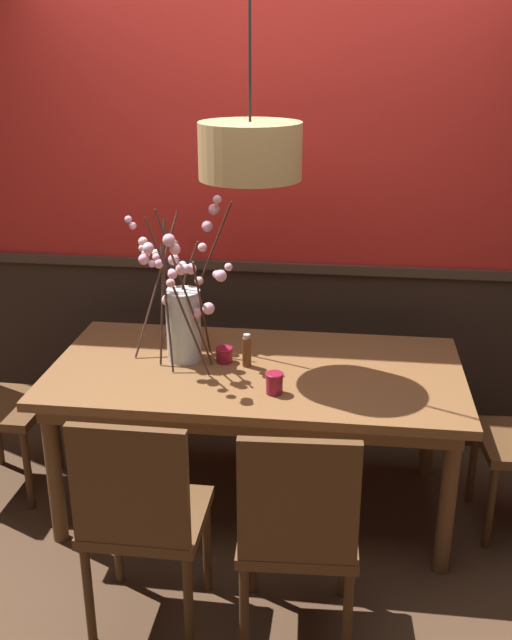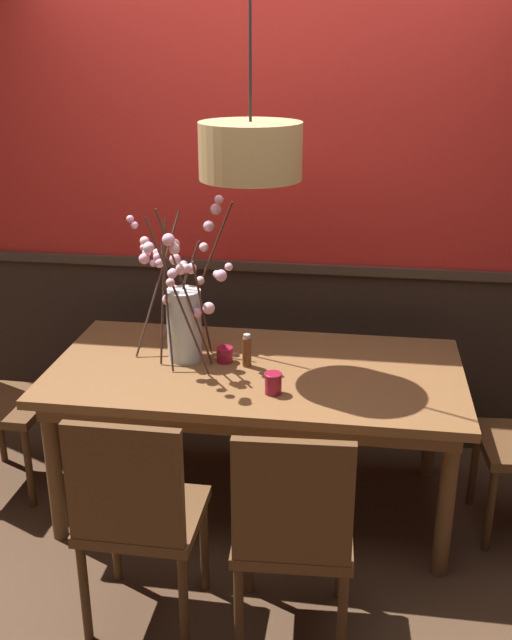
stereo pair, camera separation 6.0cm
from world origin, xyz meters
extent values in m
plane|color=#4C3321|center=(0.00, 0.00, 0.00)|extent=(24.00, 24.00, 0.00)
cube|color=#2D2119|center=(0.00, 0.76, 0.50)|extent=(4.56, 0.12, 1.00)
cube|color=#3E2E24|center=(0.00, 0.75, 1.02)|extent=(4.56, 0.14, 0.05)
cube|color=#B2231E|center=(0.00, 0.76, 1.97)|extent=(4.56, 0.12, 1.96)
cube|color=brown|center=(0.00, 0.00, 0.72)|extent=(1.89, 0.96, 0.04)
cube|color=brown|center=(0.00, 0.00, 0.66)|extent=(1.78, 0.85, 0.08)
cylinder|color=brown|center=(-0.86, -0.39, 0.35)|extent=(0.07, 0.07, 0.70)
cylinder|color=brown|center=(0.86, -0.39, 0.35)|extent=(0.07, 0.07, 0.70)
cylinder|color=brown|center=(-0.86, 0.39, 0.35)|extent=(0.07, 0.07, 0.70)
cylinder|color=brown|center=(0.86, 0.39, 0.35)|extent=(0.07, 0.07, 0.70)
cube|color=brown|center=(0.26, -0.79, 0.45)|extent=(0.45, 0.46, 0.04)
cube|color=brown|center=(0.27, -0.99, 0.71)|extent=(0.41, 0.06, 0.47)
cylinder|color=#492F1A|center=(0.06, -0.62, 0.22)|extent=(0.04, 0.04, 0.43)
cylinder|color=#492F1A|center=(0.43, -0.60, 0.22)|extent=(0.04, 0.04, 0.43)
cylinder|color=#492F1A|center=(0.08, -0.99, 0.22)|extent=(0.04, 0.04, 0.43)
cylinder|color=#492F1A|center=(0.45, -0.97, 0.22)|extent=(0.04, 0.04, 0.43)
cube|color=brown|center=(-0.31, 0.84, 0.45)|extent=(0.46, 0.45, 0.04)
cube|color=brown|center=(-0.30, 1.03, 0.67)|extent=(0.42, 0.05, 0.41)
cylinder|color=#492F1A|center=(-0.13, 0.64, 0.21)|extent=(0.04, 0.04, 0.42)
cylinder|color=#492F1A|center=(-0.51, 0.66, 0.21)|extent=(0.04, 0.04, 0.42)
cylinder|color=#492F1A|center=(-0.11, 1.01, 0.21)|extent=(0.04, 0.04, 0.42)
cylinder|color=#492F1A|center=(-0.50, 1.03, 0.21)|extent=(0.04, 0.04, 0.42)
cube|color=brown|center=(-0.31, -0.80, 0.46)|extent=(0.44, 0.41, 0.04)
cube|color=brown|center=(-0.31, -0.98, 0.72)|extent=(0.42, 0.04, 0.46)
cylinder|color=#492F1A|center=(-0.50, -0.63, 0.22)|extent=(0.04, 0.04, 0.44)
cylinder|color=#492F1A|center=(-0.12, -0.63, 0.22)|extent=(0.04, 0.04, 0.44)
cylinder|color=#492F1A|center=(-0.50, -0.97, 0.22)|extent=(0.04, 0.04, 0.44)
cylinder|color=#492F1A|center=(-0.12, -0.97, 0.22)|extent=(0.04, 0.04, 0.44)
cube|color=brown|center=(0.28, 0.84, 0.44)|extent=(0.45, 0.46, 0.04)
cube|color=brown|center=(0.30, 1.03, 0.69)|extent=(0.40, 0.07, 0.44)
cylinder|color=#492F1A|center=(0.45, 0.64, 0.21)|extent=(0.04, 0.04, 0.42)
cylinder|color=#492F1A|center=(0.09, 0.66, 0.21)|extent=(0.04, 0.04, 0.42)
cylinder|color=#492F1A|center=(0.48, 1.01, 0.21)|extent=(0.04, 0.04, 0.42)
cylinder|color=#492F1A|center=(0.12, 1.03, 0.21)|extent=(0.04, 0.04, 0.42)
cube|color=brown|center=(-1.25, 0.01, 0.45)|extent=(0.40, 0.43, 0.04)
cylinder|color=#492F1A|center=(-1.08, 0.18, 0.21)|extent=(0.04, 0.04, 0.43)
cylinder|color=#492F1A|center=(-1.09, -0.18, 0.21)|extent=(0.04, 0.04, 0.43)
cylinder|color=#492F1A|center=(1.08, -0.20, 0.21)|extent=(0.04, 0.04, 0.42)
cylinder|color=#492F1A|center=(1.05, 0.16, 0.21)|extent=(0.04, 0.04, 0.42)
cylinder|color=silver|center=(-0.35, 0.06, 0.91)|extent=(0.16, 0.16, 0.34)
cylinder|color=silver|center=(-0.35, 0.06, 0.78)|extent=(0.14, 0.14, 0.07)
cylinder|color=#472D23|center=(-0.44, 0.04, 1.07)|extent=(0.02, 0.15, 0.66)
sphere|color=#EBAED0|center=(-0.45, 0.04, 1.21)|extent=(0.04, 0.04, 0.04)
sphere|color=#E6B6C8|center=(-0.47, 0.07, 1.25)|extent=(0.04, 0.04, 0.04)
sphere|color=#F0ACC4|center=(-0.46, 0.05, 1.23)|extent=(0.04, 0.04, 0.04)
sphere|color=#F5A7C3|center=(-0.50, 0.03, 1.26)|extent=(0.04, 0.04, 0.04)
sphere|color=beige|center=(-0.41, 0.01, 1.05)|extent=(0.05, 0.05, 0.05)
cylinder|color=#472D23|center=(-0.25, 0.03, 1.00)|extent=(0.03, 0.24, 0.52)
sphere|color=#FBB8CF|center=(-0.13, 0.04, 1.21)|extent=(0.04, 0.04, 0.04)
sphere|color=#EAA7C5|center=(-0.28, 0.01, 0.99)|extent=(0.05, 0.05, 0.05)
sphere|color=#F5B3CB|center=(-0.22, 0.01, 1.02)|extent=(0.06, 0.06, 0.06)
sphere|color=#EDB2D2|center=(-0.16, 0.02, 1.17)|extent=(0.05, 0.05, 0.05)
sphere|color=#F2AAC4|center=(-0.19, 0.05, 1.17)|extent=(0.04, 0.04, 0.04)
cylinder|color=#472D23|center=(-0.33, -0.09, 1.09)|extent=(0.28, 0.05, 0.71)
sphere|color=#F4A5C5|center=(-0.34, -0.20, 1.38)|extent=(0.05, 0.05, 0.05)
sphere|color=#F7ABD3|center=(-0.33, -0.19, 1.23)|extent=(0.04, 0.04, 0.04)
sphere|color=#F1B4C0|center=(-0.32, -0.18, 1.34)|extent=(0.05, 0.05, 0.05)
sphere|color=beige|center=(-0.35, -0.15, 1.18)|extent=(0.04, 0.04, 0.04)
cylinder|color=#472D23|center=(-0.50, 0.18, 1.07)|extent=(0.18, 0.30, 0.65)
sphere|color=#FCBDC1|center=(-0.57, 0.23, 1.26)|extent=(0.05, 0.05, 0.05)
sphere|color=#ECA9D3|center=(-0.65, 0.27, 1.35)|extent=(0.04, 0.04, 0.04)
sphere|color=#EFA8C8|center=(-0.63, 0.26, 1.33)|extent=(0.04, 0.04, 0.04)
sphere|color=beige|center=(-0.57, 0.20, 1.23)|extent=(0.03, 0.03, 0.03)
sphere|color=#FEBACF|center=(-0.53, 0.23, 1.15)|extent=(0.04, 0.04, 0.04)
cylinder|color=#472D23|center=(-0.40, 0.18, 1.01)|extent=(0.21, 0.03, 0.54)
sphere|color=#E9ACBD|center=(-0.42, 0.23, 1.17)|extent=(0.06, 0.06, 0.06)
sphere|color=beige|center=(-0.43, 0.27, 1.24)|extent=(0.05, 0.05, 0.05)
sphere|color=#F6AAC6|center=(-0.42, 0.20, 1.12)|extent=(0.04, 0.04, 0.04)
cylinder|color=#472D23|center=(-0.40, -0.02, 1.02)|extent=(0.09, 0.18, 0.56)
sphere|color=#FDACCA|center=(-0.49, -0.05, 1.25)|extent=(0.05, 0.05, 0.05)
sphere|color=#E9A6C6|center=(-0.47, -0.03, 1.30)|extent=(0.05, 0.05, 0.05)
sphere|color=beige|center=(-0.47, -0.06, 1.30)|extent=(0.05, 0.05, 0.05)
cylinder|color=#472D23|center=(-0.32, -0.02, 1.11)|extent=(0.23, 0.06, 0.74)
sphere|color=#F1B0C4|center=(-0.32, -0.07, 1.22)|extent=(0.05, 0.05, 0.05)
sphere|color=beige|center=(-0.31, -0.08, 1.23)|extent=(0.05, 0.05, 0.05)
sphere|color=#FCB0C3|center=(-0.28, -0.05, 1.22)|extent=(0.05, 0.05, 0.05)
sphere|color=#E6AECD|center=(-0.29, -0.09, 1.23)|extent=(0.04, 0.04, 0.04)
cylinder|color=#472D23|center=(-0.29, 0.24, 1.10)|extent=(0.31, 0.11, 0.73)
sphere|color=#EDACBF|center=(-0.25, 0.39, 1.39)|extent=(0.05, 0.05, 0.05)
sphere|color=#FBBCC2|center=(-0.29, 0.27, 1.23)|extent=(0.04, 0.04, 0.04)
sphere|color=#E6AAC5|center=(-0.23, 0.37, 1.44)|extent=(0.04, 0.04, 0.04)
sphere|color=#E6AABE|center=(-0.27, 0.31, 1.32)|extent=(0.05, 0.05, 0.05)
sphere|color=#EFBECC|center=(-0.30, 0.21, 1.08)|extent=(0.04, 0.04, 0.04)
cylinder|color=#472D23|center=(-0.38, 0.07, 0.97)|extent=(0.11, 0.04, 0.45)
sphere|color=#F4AEC6|center=(-0.40, 0.10, 1.07)|extent=(0.04, 0.04, 0.04)
sphere|color=#E6AEC5|center=(-0.36, 0.15, 1.17)|extent=(0.04, 0.04, 0.04)
sphere|color=#F8B1C6|center=(-0.38, 0.10, 1.03)|extent=(0.03, 0.03, 0.03)
sphere|color=#ECB9D3|center=(-0.36, 0.12, 1.05)|extent=(0.04, 0.04, 0.04)
sphere|color=#EEB7CE|center=(-0.41, 0.13, 1.14)|extent=(0.04, 0.04, 0.04)
sphere|color=silver|center=(-0.41, 0.09, 1.07)|extent=(0.03, 0.03, 0.03)
cylinder|color=maroon|center=(-0.16, 0.05, 0.77)|extent=(0.08, 0.08, 0.07)
torus|color=#A81B37|center=(-0.16, 0.05, 0.81)|extent=(0.08, 0.08, 0.01)
cylinder|color=silver|center=(-0.16, 0.05, 0.76)|extent=(0.05, 0.05, 0.04)
cylinder|color=maroon|center=(0.11, -0.25, 0.79)|extent=(0.07, 0.07, 0.09)
torus|color=#A81B37|center=(0.11, -0.25, 0.83)|extent=(0.08, 0.08, 0.01)
cylinder|color=silver|center=(0.11, -0.25, 0.77)|extent=(0.05, 0.05, 0.05)
cylinder|color=brown|center=(-0.04, 0.01, 0.81)|extent=(0.04, 0.04, 0.14)
cylinder|color=beige|center=(-0.04, 0.01, 0.89)|extent=(0.03, 0.03, 0.02)
cylinder|color=tan|center=(-0.03, 0.08, 1.71)|extent=(0.44, 0.44, 0.24)
sphere|color=#F9EAB7|center=(-0.03, 0.08, 1.68)|extent=(0.14, 0.14, 0.14)
camera|label=1|loc=(0.39, -3.06, 2.15)|focal=41.26mm
camera|label=2|loc=(0.45, -3.05, 2.15)|focal=41.26mm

